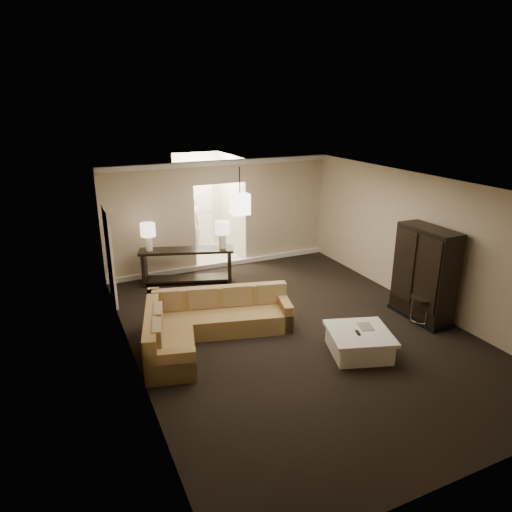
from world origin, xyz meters
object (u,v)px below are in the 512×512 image
sectional_sofa (204,324)px  console_table (187,263)px  drink_table (422,305)px  person (191,222)px  armoire (424,276)px  coffee_table (359,342)px

sectional_sofa → console_table: console_table is taller
drink_table → person: (-2.83, 6.08, 0.52)m
armoire → drink_table: size_ratio=3.16×
coffee_table → person: size_ratio=0.70×
console_table → drink_table: size_ratio=3.78×
coffee_table → drink_table: bearing=11.9°
sectional_sofa → armoire: 4.42m
sectional_sofa → person: size_ratio=1.65×
coffee_table → person: (-1.06, 6.45, 0.73)m
sectional_sofa → armoire: size_ratio=1.64×
console_table → drink_table: console_table is taller
console_table → armoire: size_ratio=1.20×
sectional_sofa → drink_table: bearing=-2.2°
sectional_sofa → console_table: bearing=94.3°
console_table → drink_table: 5.37m
drink_table → sectional_sofa: bearing=163.4°
sectional_sofa → coffee_table: (2.30, -1.58, -0.10)m
console_table → armoire: bearing=-26.4°
sectional_sofa → console_table: size_ratio=1.37×
person → drink_table: bearing=102.2°
person → coffee_table: bearing=86.6°
armoire → drink_table: (-0.21, -0.25, -0.48)m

